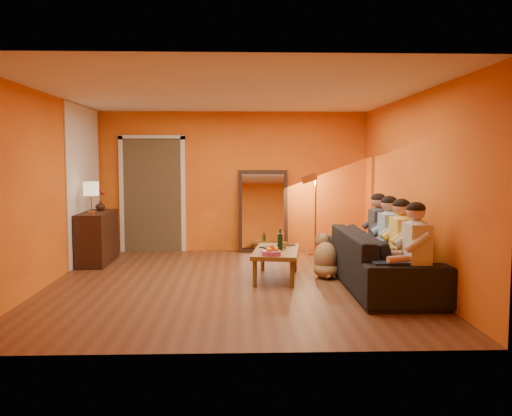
{
  "coord_description": "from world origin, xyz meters",
  "views": [
    {
      "loc": [
        0.08,
        -7.39,
        1.69
      ],
      "look_at": [
        0.35,
        0.5,
        1.0
      ],
      "focal_mm": 38.0,
      "sensor_mm": 36.0,
      "label": 1
    }
  ],
  "objects_px": {
    "coffee_table": "(276,264)",
    "person_mid_right": "(390,241)",
    "floor_lamp": "(316,215)",
    "person_mid_left": "(402,248)",
    "sofa": "(382,260)",
    "vase": "(100,206)",
    "person_far_left": "(417,255)",
    "table_lamp": "(91,198)",
    "laptop": "(287,245)",
    "dog": "(326,255)",
    "mirror_frame": "(263,211)",
    "tumbler": "(284,245)",
    "sideboard": "(97,238)",
    "person_far_right": "(379,236)",
    "wine_bottle": "(280,240)"
  },
  "relations": [
    {
      "from": "dog",
      "to": "vase",
      "type": "height_order",
      "value": "vase"
    },
    {
      "from": "mirror_frame",
      "to": "dog",
      "type": "distance_m",
      "value": 2.47
    },
    {
      "from": "floor_lamp",
      "to": "tumbler",
      "type": "height_order",
      "value": "floor_lamp"
    },
    {
      "from": "floor_lamp",
      "to": "person_mid_left",
      "type": "xyz_separation_m",
      "value": [
        0.65,
        -2.98,
        -0.11
      ]
    },
    {
      "from": "tumbler",
      "to": "laptop",
      "type": "relative_size",
      "value": 0.32
    },
    {
      "from": "person_mid_right",
      "to": "vase",
      "type": "bearing_deg",
      "value": 155.06
    },
    {
      "from": "dog",
      "to": "tumbler",
      "type": "bearing_deg",
      "value": -178.59
    },
    {
      "from": "tumbler",
      "to": "laptop",
      "type": "bearing_deg",
      "value": 75.38
    },
    {
      "from": "mirror_frame",
      "to": "table_lamp",
      "type": "xyz_separation_m",
      "value": [
        -2.79,
        -1.38,
        0.34
      ]
    },
    {
      "from": "dog",
      "to": "tumbler",
      "type": "distance_m",
      "value": 0.62
    },
    {
      "from": "wine_bottle",
      "to": "laptop",
      "type": "height_order",
      "value": "wine_bottle"
    },
    {
      "from": "coffee_table",
      "to": "dog",
      "type": "distance_m",
      "value": 0.74
    },
    {
      "from": "person_far_left",
      "to": "dog",
      "type": "bearing_deg",
      "value": 114.88
    },
    {
      "from": "person_mid_left",
      "to": "mirror_frame",
      "type": "bearing_deg",
      "value": 114.84
    },
    {
      "from": "dog",
      "to": "person_mid_left",
      "type": "distance_m",
      "value": 1.39
    },
    {
      "from": "person_mid_left",
      "to": "wine_bottle",
      "type": "bearing_deg",
      "value": 145.63
    },
    {
      "from": "floor_lamp",
      "to": "vase",
      "type": "relative_size",
      "value": 8.46
    },
    {
      "from": "sideboard",
      "to": "person_far_right",
      "type": "relative_size",
      "value": 0.97
    },
    {
      "from": "person_far_left",
      "to": "vase",
      "type": "height_order",
      "value": "person_far_left"
    },
    {
      "from": "floor_lamp",
      "to": "wine_bottle",
      "type": "relative_size",
      "value": 4.65
    },
    {
      "from": "sideboard",
      "to": "vase",
      "type": "distance_m",
      "value": 0.57
    },
    {
      "from": "dog",
      "to": "person_mid_right",
      "type": "distance_m",
      "value": 1.0
    },
    {
      "from": "sideboard",
      "to": "tumbler",
      "type": "relative_size",
      "value": 12.05
    },
    {
      "from": "floor_lamp",
      "to": "vase",
      "type": "xyz_separation_m",
      "value": [
        -3.72,
        -0.4,
        0.22
      ]
    },
    {
      "from": "sofa",
      "to": "person_mid_right",
      "type": "bearing_deg",
      "value": -52.43
    },
    {
      "from": "person_far_left",
      "to": "person_mid_left",
      "type": "distance_m",
      "value": 0.55
    },
    {
      "from": "person_far_right",
      "to": "tumbler",
      "type": "distance_m",
      "value": 1.39
    },
    {
      "from": "laptop",
      "to": "table_lamp",
      "type": "bearing_deg",
      "value": 161.27
    },
    {
      "from": "laptop",
      "to": "sofa",
      "type": "bearing_deg",
      "value": -45.2
    },
    {
      "from": "table_lamp",
      "to": "mirror_frame",
      "type": "bearing_deg",
      "value": 26.32
    },
    {
      "from": "coffee_table",
      "to": "floor_lamp",
      "type": "relative_size",
      "value": 0.85
    },
    {
      "from": "dog",
      "to": "person_mid_right",
      "type": "xyz_separation_m",
      "value": [
        0.77,
        -0.57,
        0.28
      ]
    },
    {
      "from": "sofa",
      "to": "dog",
      "type": "xyz_separation_m",
      "value": [
        -0.64,
        0.67,
        -0.05
      ]
    },
    {
      "from": "person_mid_right",
      "to": "tumbler",
      "type": "bearing_deg",
      "value": 156.12
    },
    {
      "from": "coffee_table",
      "to": "dog",
      "type": "relative_size",
      "value": 1.86
    },
    {
      "from": "table_lamp",
      "to": "laptop",
      "type": "bearing_deg",
      "value": -11.89
    },
    {
      "from": "person_far_right",
      "to": "floor_lamp",
      "type": "bearing_deg",
      "value": 109.12
    },
    {
      "from": "coffee_table",
      "to": "person_mid_right",
      "type": "height_order",
      "value": "person_mid_right"
    },
    {
      "from": "person_mid_left",
      "to": "tumbler",
      "type": "distance_m",
      "value": 1.81
    },
    {
      "from": "dog",
      "to": "laptop",
      "type": "relative_size",
      "value": 2.18
    },
    {
      "from": "sofa",
      "to": "person_mid_right",
      "type": "xyz_separation_m",
      "value": [
        0.13,
        0.1,
        0.23
      ]
    },
    {
      "from": "floor_lamp",
      "to": "person_mid_right",
      "type": "xyz_separation_m",
      "value": [
        0.65,
        -2.43,
        -0.11
      ]
    },
    {
      "from": "vase",
      "to": "coffee_table",
      "type": "bearing_deg",
      "value": -28.24
    },
    {
      "from": "sofa",
      "to": "person_mid_left",
      "type": "xyz_separation_m",
      "value": [
        0.13,
        -0.45,
        0.23
      ]
    },
    {
      "from": "floor_lamp",
      "to": "wine_bottle",
      "type": "bearing_deg",
      "value": -105.13
    },
    {
      "from": "table_lamp",
      "to": "floor_lamp",
      "type": "relative_size",
      "value": 0.35
    },
    {
      "from": "tumbler",
      "to": "sideboard",
      "type": "bearing_deg",
      "value": 158.6
    },
    {
      "from": "dog",
      "to": "person_far_left",
      "type": "height_order",
      "value": "person_far_left"
    },
    {
      "from": "floor_lamp",
      "to": "person_far_left",
      "type": "xyz_separation_m",
      "value": [
        0.65,
        -3.53,
        -0.11
      ]
    },
    {
      "from": "sideboard",
      "to": "mirror_frame",
      "type": "bearing_deg",
      "value": 21.16
    }
  ]
}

